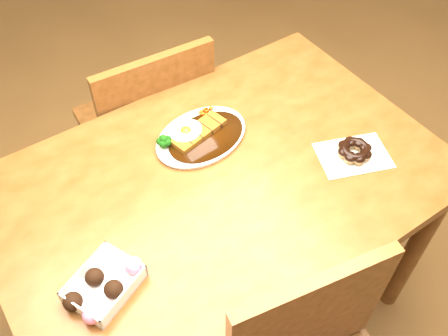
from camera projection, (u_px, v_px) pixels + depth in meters
ground at (222, 303)px, 1.90m from camera, size 6.00×6.00×0.00m
table at (221, 201)px, 1.40m from camera, size 1.20×0.80×0.75m
chair_far at (150, 127)px, 1.84m from camera, size 0.45×0.45×0.87m
katsu_curry_plate at (199, 135)px, 1.41m from camera, size 0.30×0.24×0.06m
donut_box at (103, 286)px, 1.10m from camera, size 0.19×0.17×0.04m
pon_de_ring at (354, 151)px, 1.36m from camera, size 0.23×0.20×0.04m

